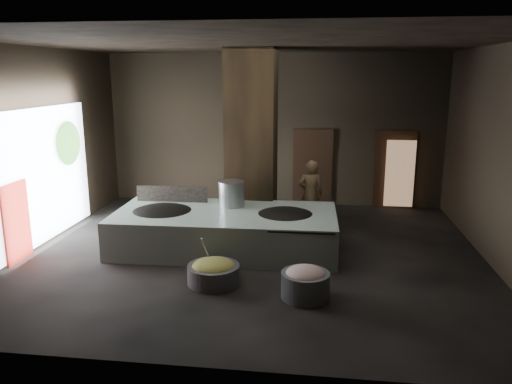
# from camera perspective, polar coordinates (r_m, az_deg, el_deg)

# --- Properties ---
(floor) EXTENTS (10.00, 9.00, 0.10)m
(floor) POSITION_cam_1_polar(r_m,az_deg,el_deg) (11.22, -0.29, -7.21)
(floor) COLOR black
(floor) RESTS_ON ground
(ceiling) EXTENTS (10.00, 9.00, 0.10)m
(ceiling) POSITION_cam_1_polar(r_m,az_deg,el_deg) (10.52, -0.33, 16.94)
(ceiling) COLOR black
(ceiling) RESTS_ON back_wall
(back_wall) EXTENTS (10.00, 0.10, 4.50)m
(back_wall) POSITION_cam_1_polar(r_m,az_deg,el_deg) (15.11, 2.02, 7.13)
(back_wall) COLOR black
(back_wall) RESTS_ON ground
(front_wall) EXTENTS (10.00, 0.10, 4.50)m
(front_wall) POSITION_cam_1_polar(r_m,az_deg,el_deg) (6.25, -5.92, -2.00)
(front_wall) COLOR black
(front_wall) RESTS_ON ground
(left_wall) EXTENTS (0.10, 9.00, 4.50)m
(left_wall) POSITION_cam_1_polar(r_m,az_deg,el_deg) (12.36, -24.28, 4.55)
(left_wall) COLOR black
(left_wall) RESTS_ON ground
(right_wall) EXTENTS (0.10, 9.00, 4.50)m
(right_wall) POSITION_cam_1_polar(r_m,az_deg,el_deg) (11.15, 26.42, 3.49)
(right_wall) COLOR black
(right_wall) RESTS_ON ground
(pillar) EXTENTS (1.20, 1.20, 4.50)m
(pillar) POSITION_cam_1_polar(r_m,az_deg,el_deg) (12.53, -0.51, 5.84)
(pillar) COLOR black
(pillar) RESTS_ON ground
(hearth_platform) EXTENTS (5.01, 2.47, 0.86)m
(hearth_platform) POSITION_cam_1_polar(r_m,az_deg,el_deg) (11.37, -3.51, -4.38)
(hearth_platform) COLOR silver
(hearth_platform) RESTS_ON ground
(platform_cap) EXTENTS (4.86, 2.33, 0.03)m
(platform_cap) POSITION_cam_1_polar(r_m,az_deg,el_deg) (11.26, -3.54, -2.53)
(platform_cap) COLOR black
(platform_cap) RESTS_ON hearth_platform
(wok_left) EXTENTS (1.57, 1.57, 0.43)m
(wok_left) POSITION_cam_1_polar(r_m,az_deg,el_deg) (11.59, -10.65, -2.61)
(wok_left) COLOR black
(wok_left) RESTS_ON hearth_platform
(wok_left_rim) EXTENTS (1.60, 1.60, 0.05)m
(wok_left_rim) POSITION_cam_1_polar(r_m,az_deg,el_deg) (11.57, -10.66, -2.28)
(wok_left_rim) COLOR black
(wok_left_rim) RESTS_ON hearth_platform
(wok_right) EXTENTS (1.46, 1.46, 0.41)m
(wok_right) POSITION_cam_1_polar(r_m,az_deg,el_deg) (11.16, 3.35, -3.02)
(wok_right) COLOR black
(wok_right) RESTS_ON hearth_platform
(wok_right_rim) EXTENTS (1.49, 1.49, 0.05)m
(wok_right_rim) POSITION_cam_1_polar(r_m,az_deg,el_deg) (11.14, 3.35, -2.68)
(wok_right_rim) COLOR black
(wok_right_rim) RESTS_ON hearth_platform
(stock_pot) EXTENTS (0.60, 0.60, 0.65)m
(stock_pot) POSITION_cam_1_polar(r_m,az_deg,el_deg) (11.69, -2.81, -0.32)
(stock_pot) COLOR #A7ABAF
(stock_pot) RESTS_ON hearth_platform
(splash_guard) EXTENTS (1.73, 0.10, 0.43)m
(splash_guard) POSITION_cam_1_polar(r_m,az_deg,el_deg) (12.25, -9.56, -0.33)
(splash_guard) COLOR black
(splash_guard) RESTS_ON hearth_platform
(cook) EXTENTS (0.71, 0.53, 1.78)m
(cook) POSITION_cam_1_polar(r_m,az_deg,el_deg) (12.83, 6.23, -0.26)
(cook) COLOR olive
(cook) RESTS_ON ground
(veg_basin) EXTENTS (1.11, 1.11, 0.36)m
(veg_basin) POSITION_cam_1_polar(r_m,az_deg,el_deg) (9.63, -4.88, -9.35)
(veg_basin) COLOR slate
(veg_basin) RESTS_ON ground
(veg_fill) EXTENTS (0.81, 0.81, 0.25)m
(veg_fill) POSITION_cam_1_polar(r_m,az_deg,el_deg) (9.57, -4.90, -8.43)
(veg_fill) COLOR olive
(veg_fill) RESTS_ON veg_basin
(ladle) EXTENTS (0.15, 0.38, 0.70)m
(ladle) POSITION_cam_1_polar(r_m,az_deg,el_deg) (9.67, -5.61, -6.94)
(ladle) COLOR #A7ABAF
(ladle) RESTS_ON veg_basin
(meat_basin) EXTENTS (1.09, 1.09, 0.47)m
(meat_basin) POSITION_cam_1_polar(r_m,az_deg,el_deg) (9.05, 5.65, -10.56)
(meat_basin) COLOR slate
(meat_basin) RESTS_ON ground
(meat_fill) EXTENTS (0.72, 0.72, 0.27)m
(meat_fill) POSITION_cam_1_polar(r_m,az_deg,el_deg) (8.96, 5.68, -9.31)
(meat_fill) COLOR tan
(meat_fill) RESTS_ON meat_basin
(doorway_near) EXTENTS (1.18, 0.08, 2.38)m
(doorway_near) POSITION_cam_1_polar(r_m,az_deg,el_deg) (15.12, 6.49, 2.65)
(doorway_near) COLOR black
(doorway_near) RESTS_ON ground
(doorway_near_glow) EXTENTS (0.75, 0.04, 1.76)m
(doorway_near_glow) POSITION_cam_1_polar(r_m,az_deg,el_deg) (15.19, 5.89, 2.52)
(doorway_near_glow) COLOR #8C6647
(doorway_near_glow) RESTS_ON ground
(doorway_far) EXTENTS (1.18, 0.08, 2.38)m
(doorway_far) POSITION_cam_1_polar(r_m,az_deg,el_deg) (15.28, 15.53, 2.35)
(doorway_far) COLOR black
(doorway_far) RESTS_ON ground
(doorway_far_glow) EXTENTS (0.83, 0.04, 1.96)m
(doorway_far_glow) POSITION_cam_1_polar(r_m,az_deg,el_deg) (15.13, 16.11, 2.02)
(doorway_far_glow) COLOR #8C6647
(doorway_far_glow) RESTS_ON ground
(left_opening) EXTENTS (0.04, 4.20, 3.10)m
(left_opening) POSITION_cam_1_polar(r_m,az_deg,el_deg) (12.58, -23.14, 1.78)
(left_opening) COLOR white
(left_opening) RESTS_ON ground
(pavilion_sliver) EXTENTS (0.05, 0.90, 1.70)m
(pavilion_sliver) POSITION_cam_1_polar(r_m,az_deg,el_deg) (11.64, -25.69, -3.15)
(pavilion_sliver) COLOR maroon
(pavilion_sliver) RESTS_ON ground
(tree_silhouette) EXTENTS (0.28, 1.10, 1.10)m
(tree_silhouette) POSITION_cam_1_polar(r_m,az_deg,el_deg) (13.38, -20.65, 5.25)
(tree_silhouette) COLOR #194714
(tree_silhouette) RESTS_ON left_opening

